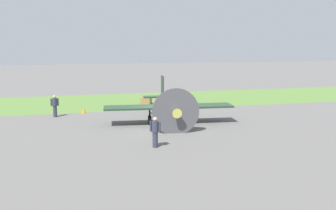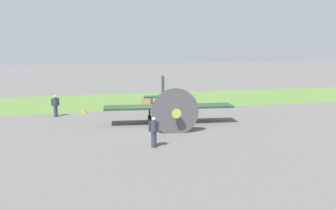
{
  "view_description": "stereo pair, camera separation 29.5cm",
  "coord_description": "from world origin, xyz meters",
  "px_view_note": "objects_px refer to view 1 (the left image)",
  "views": [
    {
      "loc": [
        5.85,
        25.09,
        5.81
      ],
      "look_at": [
        -0.78,
        -0.98,
        1.31
      ],
      "focal_mm": 39.95,
      "sensor_mm": 36.0,
      "label": 1
    },
    {
      "loc": [
        5.56,
        25.16,
        5.81
      ],
      "look_at": [
        -0.78,
        -0.98,
        1.31
      ],
      "focal_mm": 39.95,
      "sensor_mm": 36.0,
      "label": 2
    }
  ],
  "objects_px": {
    "runway_marker_cone": "(84,110)",
    "supply_crate": "(146,101)",
    "ground_crew_chief": "(155,131)",
    "ground_crew_mechanic": "(55,106)",
    "airplane_lead": "(168,104)"
  },
  "relations": [
    {
      "from": "runway_marker_cone",
      "to": "supply_crate",
      "type": "bearing_deg",
      "value": -150.84
    },
    {
      "from": "ground_crew_chief",
      "to": "ground_crew_mechanic",
      "type": "height_order",
      "value": "same"
    },
    {
      "from": "ground_crew_mechanic",
      "to": "runway_marker_cone",
      "type": "xyz_separation_m",
      "value": [
        -2.23,
        -1.13,
        -0.69
      ]
    },
    {
      "from": "ground_crew_chief",
      "to": "runway_marker_cone",
      "type": "relative_size",
      "value": 3.93
    },
    {
      "from": "airplane_lead",
      "to": "supply_crate",
      "type": "relative_size",
      "value": 10.43
    },
    {
      "from": "ground_crew_chief",
      "to": "runway_marker_cone",
      "type": "bearing_deg",
      "value": -42.72
    },
    {
      "from": "ground_crew_mechanic",
      "to": "supply_crate",
      "type": "height_order",
      "value": "ground_crew_mechanic"
    },
    {
      "from": "ground_crew_mechanic",
      "to": "runway_marker_cone",
      "type": "height_order",
      "value": "ground_crew_mechanic"
    },
    {
      "from": "ground_crew_chief",
      "to": "runway_marker_cone",
      "type": "distance_m",
      "value": 12.13
    },
    {
      "from": "ground_crew_chief",
      "to": "supply_crate",
      "type": "relative_size",
      "value": 1.92
    },
    {
      "from": "airplane_lead",
      "to": "runway_marker_cone",
      "type": "relative_size",
      "value": 21.34
    },
    {
      "from": "ground_crew_chief",
      "to": "runway_marker_cone",
      "type": "xyz_separation_m",
      "value": [
        3.58,
        -11.57,
        -0.69
      ]
    },
    {
      "from": "supply_crate",
      "to": "runway_marker_cone",
      "type": "bearing_deg",
      "value": 29.16
    },
    {
      "from": "ground_crew_chief",
      "to": "ground_crew_mechanic",
      "type": "bearing_deg",
      "value": -30.8
    },
    {
      "from": "ground_crew_mechanic",
      "to": "runway_marker_cone",
      "type": "bearing_deg",
      "value": 15.9
    }
  ]
}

